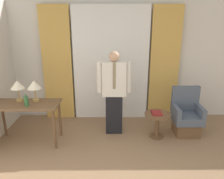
# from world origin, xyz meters

# --- Properties ---
(wall_back) EXTENTS (10.00, 0.06, 2.70)m
(wall_back) POSITION_xyz_m (0.00, 3.21, 1.35)
(wall_back) COLOR silver
(wall_back) RESTS_ON ground_plane
(curtain_sheer_center) EXTENTS (1.69, 0.06, 2.58)m
(curtain_sheer_center) POSITION_xyz_m (0.00, 3.08, 1.29)
(curtain_sheer_center) COLOR white
(curtain_sheer_center) RESTS_ON ground_plane
(curtain_drape_left) EXTENTS (0.66, 0.06, 2.58)m
(curtain_drape_left) POSITION_xyz_m (-1.22, 3.08, 1.29)
(curtain_drape_left) COLOR gold
(curtain_drape_left) RESTS_ON ground_plane
(curtain_drape_right) EXTENTS (0.66, 0.06, 2.58)m
(curtain_drape_right) POSITION_xyz_m (1.22, 3.08, 1.29)
(curtain_drape_right) COLOR gold
(curtain_drape_right) RESTS_ON ground_plane
(desk) EXTENTS (1.24, 0.58, 0.79)m
(desk) POSITION_xyz_m (-1.58, 1.95, 0.68)
(desk) COLOR brown
(desk) RESTS_ON ground_plane
(table_lamp_left) EXTENTS (0.26, 0.26, 0.40)m
(table_lamp_left) POSITION_xyz_m (-1.74, 2.09, 1.10)
(table_lamp_left) COLOR tan
(table_lamp_left) RESTS_ON desk
(table_lamp_right) EXTENTS (0.26, 0.26, 0.40)m
(table_lamp_right) POSITION_xyz_m (-1.43, 2.09, 1.10)
(table_lamp_right) COLOR tan
(table_lamp_right) RESTS_ON desk
(bottle_by_lamp) EXTENTS (0.08, 0.08, 0.22)m
(bottle_by_lamp) POSITION_xyz_m (-1.52, 1.85, 0.88)
(bottle_by_lamp) COLOR #336638
(bottle_by_lamp) RESTS_ON desk
(person) EXTENTS (0.67, 0.22, 1.71)m
(person) POSITION_xyz_m (0.06, 2.32, 0.92)
(person) COLOR black
(person) RESTS_ON ground_plane
(armchair) EXTENTS (0.56, 0.53, 0.96)m
(armchair) POSITION_xyz_m (1.55, 2.29, 0.36)
(armchair) COLOR brown
(armchair) RESTS_ON ground_plane
(side_table) EXTENTS (0.52, 0.52, 0.50)m
(side_table) POSITION_xyz_m (0.92, 2.12, 0.34)
(side_table) COLOR brown
(side_table) RESTS_ON ground_plane
(book) EXTENTS (0.19, 0.24, 0.03)m
(book) POSITION_xyz_m (0.90, 2.13, 0.52)
(book) COLOR maroon
(book) RESTS_ON side_table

